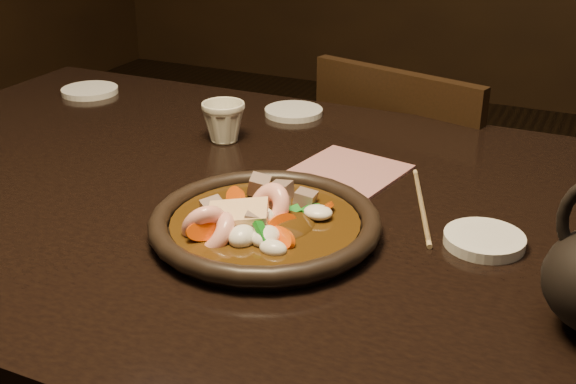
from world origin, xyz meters
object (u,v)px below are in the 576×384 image
at_px(chair, 414,224).
at_px(plate, 265,224).
at_px(tea_cup, 224,121).
at_px(table, 300,251).

distance_m(chair, plate, 0.76).
height_order(plate, tea_cup, tea_cup).
bearing_deg(plate, table, 87.98).
xyz_separation_m(plate, tea_cup, (-0.22, 0.27, 0.02)).
height_order(chair, tea_cup, tea_cup).
xyz_separation_m(table, tea_cup, (-0.22, 0.17, 0.11)).
bearing_deg(plate, chair, 88.05).
bearing_deg(chair, table, 102.83).
height_order(chair, plate, chair).
xyz_separation_m(chair, plate, (-0.02, -0.69, 0.32)).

